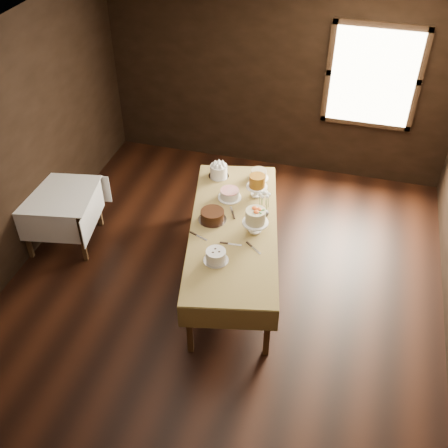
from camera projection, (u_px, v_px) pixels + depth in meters
floor at (219, 298)px, 6.19m from camera, size 5.00×6.00×0.01m
ceiling at (218, 66)px, 4.42m from camera, size 5.00×6.00×0.01m
wall_back at (277, 79)px, 7.55m from camera, size 5.00×0.02×2.80m
window at (373, 78)px, 7.11m from camera, size 1.10×0.05×1.30m
display_table at (234, 230)px, 6.04m from camera, size 1.47×2.62×0.77m
side_table at (58, 199)px, 6.58m from camera, size 1.03×1.03×0.74m
cake_meringue at (219, 171)px, 6.73m from camera, size 0.30×0.30×0.16m
cake_speckled at (259, 175)px, 6.71m from camera, size 0.27×0.27×0.12m
cake_lattice at (230, 195)px, 6.39m from camera, size 0.32×0.32×0.11m
cake_caramel at (257, 187)px, 6.39m from camera, size 0.26×0.26×0.29m
cake_chocolate at (212, 216)px, 6.05m from camera, size 0.33×0.33×0.13m
cake_flowers at (255, 222)px, 5.86m from camera, size 0.31×0.31×0.30m
cake_swirl at (216, 256)px, 5.52m from camera, size 0.28×0.28×0.14m
cake_server_a at (235, 244)px, 5.76m from camera, size 0.24×0.04×0.01m
cake_server_b at (256, 250)px, 5.69m from camera, size 0.20×0.17×0.01m
cake_server_c at (232, 210)px, 6.23m from camera, size 0.13×0.23×0.01m
cake_server_d at (259, 211)px, 6.22m from camera, size 0.21×0.16×0.01m
cake_server_e at (202, 238)px, 5.85m from camera, size 0.23×0.11×0.01m
flower_vase at (263, 212)px, 6.10m from camera, size 0.16×0.16×0.13m
flower_bouquet at (264, 199)px, 5.99m from camera, size 0.14×0.14×0.20m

